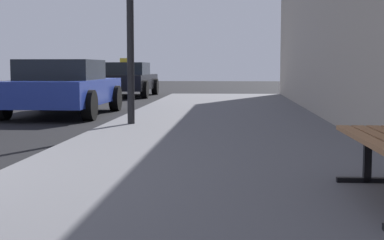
# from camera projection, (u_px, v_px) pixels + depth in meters

# --- Properties ---
(sidewalk) EXTENTS (4.00, 32.00, 0.15)m
(sidewalk) POSITION_uv_depth(u_px,v_px,m) (211.00, 196.00, 4.62)
(sidewalk) COLOR #5B5B60
(sidewalk) RESTS_ON ground_plane
(car_blue) EXTENTS (2.06, 4.13, 1.27)m
(car_blue) POSITION_uv_depth(u_px,v_px,m) (64.00, 87.00, 13.11)
(car_blue) COLOR #233899
(car_blue) RESTS_ON ground_plane
(car_black) EXTENTS (2.03, 4.32, 1.43)m
(car_black) POSITION_uv_depth(u_px,v_px,m) (126.00, 79.00, 21.48)
(car_black) COLOR black
(car_black) RESTS_ON ground_plane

